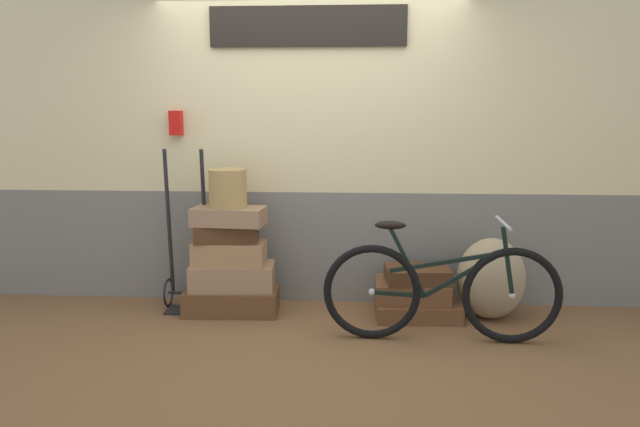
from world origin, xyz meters
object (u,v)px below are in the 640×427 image
object	(u,v)px
suitcase_4	(229,216)
bicycle	(441,291)
suitcase_1	(232,276)
suitcase_7	(417,274)
suitcase_6	(412,290)
wicker_basket	(228,188)
suitcase_0	(232,301)
suitcase_5	(417,309)
suitcase_3	(227,233)
luggage_trolley	(188,268)
burlap_sack	(491,278)
suitcase_2	(229,253)

from	to	relation	value
suitcase_4	bicycle	xyz separation A→B (m)	(1.61, -0.49, -0.43)
suitcase_1	suitcase_7	bearing A→B (deg)	-4.80
suitcase_6	wicker_basket	size ratio (longest dim) A/B	1.91
suitcase_0	suitcase_5	world-z (taller)	suitcase_0
suitcase_1	wicker_basket	bearing A→B (deg)	-125.37
suitcase_3	suitcase_6	size ratio (longest dim) A/B	0.86
suitcase_0	suitcase_7	bearing A→B (deg)	-2.49
suitcase_3	luggage_trolley	xyz separation A→B (m)	(-0.36, 0.09, -0.32)
suitcase_5	suitcase_7	distance (m)	0.28
suitcase_0	burlap_sack	size ratio (longest dim) A/B	1.16
suitcase_4	wicker_basket	world-z (taller)	wicker_basket
wicker_basket	suitcase_0	bearing A→B (deg)	43.00
suitcase_1	suitcase_5	world-z (taller)	suitcase_1
suitcase_7	suitcase_3	bearing A→B (deg)	174.87
burlap_sack	suitcase_1	bearing A→B (deg)	179.79
suitcase_2	suitcase_6	bearing A→B (deg)	1.07
wicker_basket	suitcase_5	bearing A→B (deg)	-0.32
suitcase_4	suitcase_6	bearing A→B (deg)	5.83
suitcase_5	bicycle	distance (m)	0.58
suitcase_7	bicycle	world-z (taller)	bicycle
suitcase_7	burlap_sack	distance (m)	0.58
burlap_sack	suitcase_6	bearing A→B (deg)	179.33
suitcase_1	suitcase_6	size ratio (longest dim) A/B	1.16
suitcase_7	wicker_basket	distance (m)	1.64
suitcase_1	suitcase_3	size ratio (longest dim) A/B	1.34
suitcase_1	suitcase_7	distance (m)	1.49
suitcase_6	burlap_sack	xyz separation A→B (m)	(0.61, -0.01, 0.11)
suitcase_2	suitcase_5	size ratio (longest dim) A/B	0.87
suitcase_4	burlap_sack	distance (m)	2.13
wicker_basket	luggage_trolley	distance (m)	0.78
bicycle	wicker_basket	bearing A→B (deg)	163.01
suitcase_4	bicycle	bearing A→B (deg)	-12.10
suitcase_6	bicycle	distance (m)	0.56
suitcase_2	suitcase_6	xyz separation A→B (m)	(1.47, 0.01, -0.29)
suitcase_4	bicycle	size ratio (longest dim) A/B	0.33
suitcase_4	burlap_sack	xyz separation A→B (m)	(2.07, 0.02, -0.48)
suitcase_5	burlap_sack	size ratio (longest dim) A/B	1.02
wicker_basket	suitcase_4	bearing A→B (deg)	-54.13
suitcase_7	burlap_sack	bearing A→B (deg)	-2.81
suitcase_5	luggage_trolley	world-z (taller)	luggage_trolley
suitcase_5	luggage_trolley	size ratio (longest dim) A/B	0.50
suitcase_4	wicker_basket	distance (m)	0.22
luggage_trolley	burlap_sack	world-z (taller)	luggage_trolley
suitcase_4	suitcase_7	world-z (taller)	suitcase_4
suitcase_2	suitcase_5	bearing A→B (deg)	-0.10
suitcase_3	suitcase_2	bearing A→B (deg)	-29.78
suitcase_0	suitcase_4	xyz separation A→B (m)	(-0.00, -0.01, 0.70)
suitcase_7	wicker_basket	xyz separation A→B (m)	(-1.50, 0.00, 0.67)
suitcase_1	luggage_trolley	size ratio (longest dim) A/B	0.51
luggage_trolley	wicker_basket	bearing A→B (deg)	-15.37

